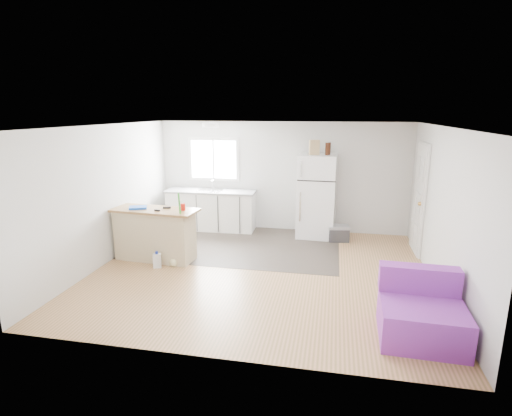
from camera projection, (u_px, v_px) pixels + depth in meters
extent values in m
cube|color=olive|center=(261.00, 271.00, 6.73)|extent=(5.50, 5.00, 0.01)
cube|color=white|center=(261.00, 126.00, 6.16)|extent=(5.50, 5.00, 0.01)
cube|color=silver|center=(282.00, 177.00, 8.83)|extent=(5.50, 0.01, 2.40)
cube|color=silver|center=(217.00, 255.00, 4.06)|extent=(5.50, 0.01, 2.40)
cube|color=silver|center=(106.00, 195.00, 6.96)|extent=(0.01, 5.00, 2.40)
cube|color=silver|center=(443.00, 209.00, 5.93)|extent=(0.01, 5.00, 2.40)
cube|color=#322C25|center=(237.00, 244.00, 8.06)|extent=(4.05, 2.50, 0.00)
cube|color=white|center=(214.00, 159.00, 9.03)|extent=(1.18, 0.04, 0.98)
cube|color=white|center=(214.00, 159.00, 9.01)|extent=(1.05, 0.01, 0.85)
cube|color=white|center=(213.00, 160.00, 9.00)|extent=(0.03, 0.02, 0.85)
cube|color=white|center=(419.00, 199.00, 7.46)|extent=(0.05, 0.82, 2.03)
cube|color=white|center=(420.00, 199.00, 7.45)|extent=(0.03, 0.92, 2.10)
sphere|color=gold|center=(420.00, 204.00, 7.16)|extent=(0.07, 0.07, 0.07)
cylinder|color=white|center=(210.00, 125.00, 7.54)|extent=(0.30, 0.30, 0.07)
cube|color=white|center=(211.00, 211.00, 9.01)|extent=(1.96, 0.64, 0.86)
cube|color=gray|center=(211.00, 191.00, 8.90)|extent=(2.02, 0.68, 0.04)
cube|color=silver|center=(210.00, 191.00, 8.87)|extent=(0.55, 0.42, 0.06)
cube|color=beige|center=(155.00, 235.00, 7.16)|extent=(1.42, 0.60, 0.90)
cube|color=#A07A44|center=(155.00, 210.00, 7.05)|extent=(1.57, 0.70, 0.04)
cube|color=white|center=(317.00, 196.00, 8.39)|extent=(0.80, 0.75, 1.75)
cube|color=black|center=(316.00, 181.00, 7.95)|extent=(0.77, 0.04, 0.02)
cube|color=silver|center=(301.00, 169.00, 7.95)|extent=(0.03, 0.02, 0.31)
cube|color=silver|center=(300.00, 207.00, 8.14)|extent=(0.03, 0.02, 0.61)
cube|color=#2E2D30|center=(338.00, 235.00, 8.23)|extent=(0.45, 0.34, 0.27)
cube|color=gray|center=(339.00, 227.00, 8.19)|extent=(0.47, 0.36, 0.05)
cube|color=purple|center=(421.00, 321.00, 4.69)|extent=(0.98, 0.93, 0.45)
cube|color=purple|center=(419.00, 279.00, 4.92)|extent=(0.96, 0.26, 0.33)
cube|color=silver|center=(157.00, 261.00, 6.84)|extent=(0.16, 0.13, 0.25)
cylinder|color=#172DA4|center=(157.00, 253.00, 6.81)|extent=(0.06, 0.06, 0.05)
cylinder|color=green|center=(182.00, 227.00, 6.86)|extent=(0.10, 0.34, 1.27)
sphere|color=beige|center=(174.00, 263.00, 6.92)|extent=(0.15, 0.15, 0.15)
cylinder|color=red|center=(183.00, 207.00, 6.94)|extent=(0.08, 0.08, 0.12)
cube|color=blue|center=(138.00, 207.00, 7.08)|extent=(0.36, 0.32, 0.04)
cube|color=black|center=(167.00, 208.00, 7.09)|extent=(0.15, 0.09, 0.03)
cube|color=black|center=(157.00, 210.00, 6.90)|extent=(0.11, 0.07, 0.03)
cube|color=tan|center=(314.00, 147.00, 8.10)|extent=(0.22, 0.16, 0.30)
cylinder|color=#38170A|center=(327.00, 149.00, 8.05)|extent=(0.08, 0.08, 0.25)
cylinder|color=#38170A|center=(329.00, 149.00, 8.13)|extent=(0.09, 0.09, 0.25)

